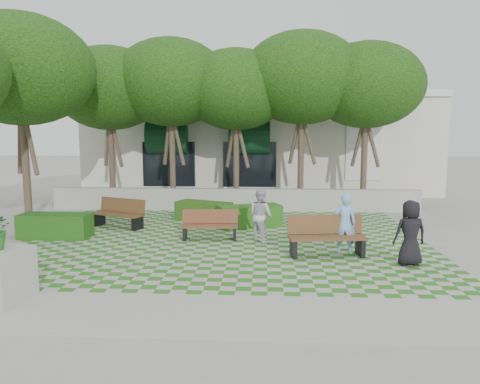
# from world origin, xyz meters

# --- Properties ---
(ground) EXTENTS (90.00, 90.00, 0.00)m
(ground) POSITION_xyz_m (0.00, 0.00, 0.00)
(ground) COLOR gray
(ground) RESTS_ON ground
(lawn) EXTENTS (12.00, 12.00, 0.00)m
(lawn) POSITION_xyz_m (0.00, 1.00, 0.01)
(lawn) COLOR #2B721E
(lawn) RESTS_ON ground
(sidewalk_south) EXTENTS (16.00, 2.00, 0.01)m
(sidewalk_south) POSITION_xyz_m (0.00, -4.70, 0.01)
(sidewalk_south) COLOR #9E9B93
(sidewalk_south) RESTS_ON ground
(retaining_wall) EXTENTS (15.00, 0.36, 0.90)m
(retaining_wall) POSITION_xyz_m (0.00, 6.20, 0.45)
(retaining_wall) COLOR #9E9B93
(retaining_wall) RESTS_ON ground
(bench_east) EXTENTS (2.07, 0.90, 1.05)m
(bench_east) POSITION_xyz_m (2.90, -0.55, 0.51)
(bench_east) COLOR #55361D
(bench_east) RESTS_ON ground
(bench_mid) EXTENTS (1.72, 0.65, 0.89)m
(bench_mid) POSITION_xyz_m (-0.39, 1.11, 0.43)
(bench_mid) COLOR brown
(bench_mid) RESTS_ON ground
(bench_west) EXTENTS (1.95, 1.29, 0.98)m
(bench_west) POSITION_xyz_m (-3.67, 2.67, 0.47)
(bench_west) COLOR #4F321B
(bench_west) RESTS_ON ground
(hedge_midright) EXTENTS (2.27, 1.57, 0.74)m
(hedge_midright) POSITION_xyz_m (0.76, 2.99, 0.37)
(hedge_midright) COLOR #215215
(hedge_midright) RESTS_ON ground
(hedge_midleft) EXTENTS (2.17, 1.52, 0.70)m
(hedge_midleft) POSITION_xyz_m (-0.95, 3.90, 0.35)
(hedge_midleft) COLOR #224913
(hedge_midleft) RESTS_ON ground
(hedge_west) EXTENTS (2.13, 0.86, 0.74)m
(hedge_west) POSITION_xyz_m (-5.16, 1.04, 0.37)
(hedge_west) COLOR #1A4713
(hedge_west) RESTS_ON ground
(person_blue) EXTENTS (0.64, 0.47, 1.63)m
(person_blue) POSITION_xyz_m (3.41, -0.30, 0.81)
(person_blue) COLOR #7EB3E7
(person_blue) RESTS_ON ground
(person_dark) EXTENTS (0.86, 0.62, 1.61)m
(person_dark) POSITION_xyz_m (4.81, -1.35, 0.81)
(person_dark) COLOR black
(person_dark) RESTS_ON ground
(person_white) EXTENTS (0.97, 0.98, 1.60)m
(person_white) POSITION_xyz_m (1.15, 0.85, 0.80)
(person_white) COLOR silver
(person_white) RESTS_ON ground
(tree_row) EXTENTS (17.70, 13.40, 7.41)m
(tree_row) POSITION_xyz_m (-1.86, 5.95, 5.18)
(tree_row) COLOR #47382B
(tree_row) RESTS_ON ground
(building) EXTENTS (18.00, 8.92, 5.15)m
(building) POSITION_xyz_m (0.93, 14.08, 2.52)
(building) COLOR beige
(building) RESTS_ON ground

